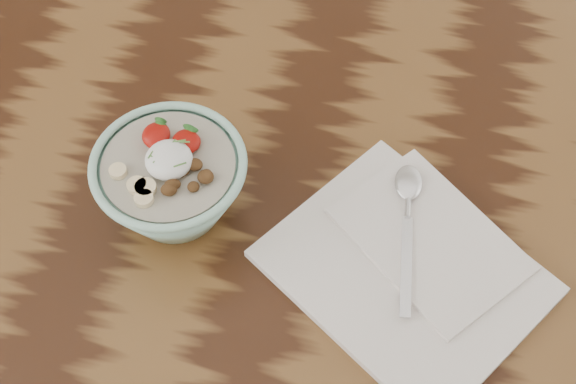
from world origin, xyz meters
TOP-DOWN VIEW (x-y plane):
  - table at (0.00, 0.00)cm, footprint 160.00×90.00cm
  - breakfast_bowl at (8.97, -6.20)cm, footprint 16.98×16.98cm
  - napkin at (36.19, -7.81)cm, footprint 35.42×33.93cm
  - spoon at (34.80, -0.69)cm, footprint 4.51×19.45cm

SIDE VIEW (x-z plane):
  - table at x=0.00cm, z-range 28.20..103.20cm
  - napkin at x=36.19cm, z-range 74.86..76.57cm
  - spoon at x=34.80cm, z-range 76.62..77.63cm
  - breakfast_bowl at x=8.97cm, z-range 75.05..86.58cm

